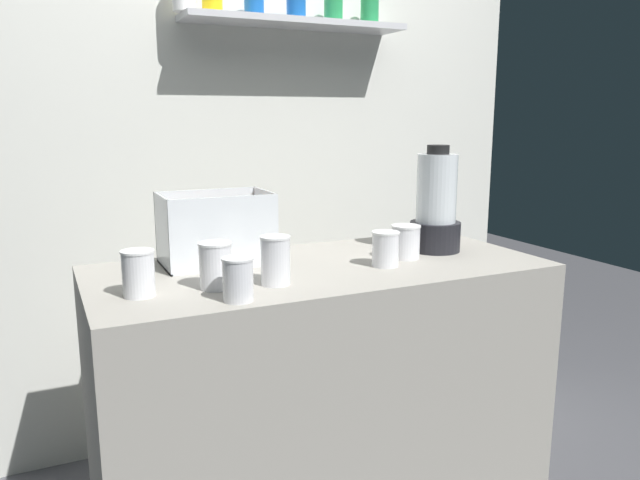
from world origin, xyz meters
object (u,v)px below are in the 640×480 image
(juice_cup_pomegranate_middle, at_px, (238,282))
(juice_cup_carrot_far_right, at_px, (385,251))
(carrot_display_bin, at_px, (217,242))
(blender_pitcher, at_px, (436,208))
(juice_cup_beet_left, at_px, (216,268))
(juice_cup_pomegranate_far_left, at_px, (138,275))
(juice_cup_pomegranate_right, at_px, (276,262))
(juice_cup_carrot_rightmost, at_px, (406,243))

(juice_cup_pomegranate_middle, xyz_separation_m, juice_cup_carrot_far_right, (0.52, 0.16, -0.00))
(carrot_display_bin, bearing_deg, blender_pitcher, -10.98)
(juice_cup_beet_left, bearing_deg, juice_cup_pomegranate_middle, -81.78)
(juice_cup_pomegranate_far_left, height_order, juice_cup_pomegranate_right, juice_cup_pomegranate_right)
(blender_pitcher, distance_m, juice_cup_pomegranate_right, 0.68)
(blender_pitcher, relative_size, juice_cup_pomegranate_middle, 3.25)
(blender_pitcher, height_order, juice_cup_pomegranate_far_left, blender_pitcher)
(juice_cup_beet_left, height_order, juice_cup_carrot_far_right, juice_cup_beet_left)
(carrot_display_bin, bearing_deg, juice_cup_carrot_rightmost, -19.08)
(juice_cup_carrot_far_right, bearing_deg, juice_cup_beet_left, -177.72)
(blender_pitcher, bearing_deg, juice_cup_carrot_rightmost, -159.96)
(juice_cup_pomegranate_far_left, bearing_deg, juice_cup_beet_left, -3.59)
(juice_cup_beet_left, xyz_separation_m, juice_cup_carrot_far_right, (0.54, 0.02, -0.01))
(carrot_display_bin, height_order, blender_pitcher, blender_pitcher)
(blender_pitcher, bearing_deg, juice_cup_pomegranate_far_left, -172.80)
(juice_cup_carrot_far_right, bearing_deg, juice_cup_pomegranate_right, -172.03)
(juice_cup_pomegranate_middle, distance_m, juice_cup_carrot_far_right, 0.54)
(juice_cup_pomegranate_right, relative_size, juice_cup_carrot_far_right, 1.25)
(juice_cup_pomegranate_far_left, xyz_separation_m, juice_cup_pomegranate_middle, (0.22, -0.15, -0.01))
(juice_cup_pomegranate_far_left, height_order, juice_cup_pomegranate_middle, juice_cup_pomegranate_far_left)
(juice_cup_beet_left, distance_m, juice_cup_carrot_far_right, 0.54)
(carrot_display_bin, height_order, juice_cup_carrot_far_right, carrot_display_bin)
(juice_cup_beet_left, height_order, juice_cup_pomegranate_right, juice_cup_pomegranate_right)
(blender_pitcher, height_order, juice_cup_beet_left, blender_pitcher)
(juice_cup_beet_left, relative_size, juice_cup_carrot_rightmost, 1.16)
(juice_cup_pomegranate_far_left, bearing_deg, juice_cup_carrot_far_right, 0.70)
(juice_cup_pomegranate_middle, distance_m, juice_cup_pomegranate_right, 0.17)
(juice_cup_pomegranate_middle, bearing_deg, blender_pitcher, 19.13)
(juice_cup_beet_left, relative_size, juice_cup_carrot_far_right, 1.17)
(juice_cup_beet_left, bearing_deg, carrot_display_bin, 73.28)
(juice_cup_pomegranate_middle, bearing_deg, carrot_display_bin, 81.11)
(juice_cup_pomegranate_far_left, relative_size, juice_cup_carrot_rightmost, 1.11)
(blender_pitcher, bearing_deg, carrot_display_bin, 169.02)
(carrot_display_bin, bearing_deg, juice_cup_beet_left, -106.72)
(juice_cup_pomegranate_right, xyz_separation_m, juice_cup_carrot_rightmost, (0.50, 0.12, -0.01))
(juice_cup_pomegranate_middle, relative_size, juice_cup_carrot_rightmost, 1.02)
(carrot_display_bin, xyz_separation_m, juice_cup_carrot_rightmost, (0.57, -0.20, -0.02))
(carrot_display_bin, relative_size, blender_pitcher, 0.93)
(juice_cup_pomegranate_middle, height_order, juice_cup_carrot_far_right, juice_cup_pomegranate_middle)
(blender_pitcher, xyz_separation_m, juice_cup_pomegranate_right, (-0.65, -0.17, -0.09))
(juice_cup_pomegranate_right, bearing_deg, juice_cup_beet_left, 168.63)
(blender_pitcher, bearing_deg, juice_cup_pomegranate_right, -165.21)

